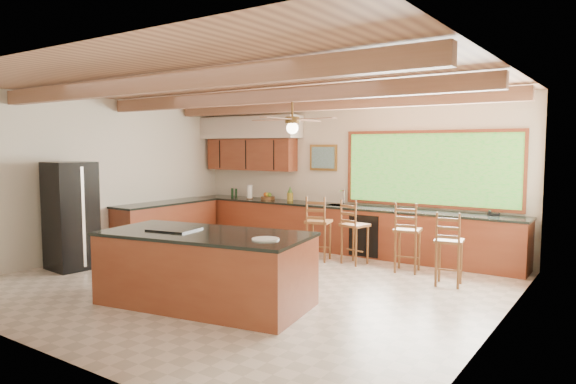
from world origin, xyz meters
The scene contains 9 objects.
ground centered at (0.00, 0.00, 0.00)m, with size 7.20×7.20×0.00m, color beige.
room_shell centered at (-0.17, 0.65, 2.21)m, with size 7.27×6.54×3.02m.
counter_run centered at (-0.82, 2.52, 0.46)m, with size 7.12×3.10×1.24m.
island centered at (0.22, -1.14, 0.48)m, with size 2.94×1.75×0.98m.
refrigerator centered at (-3.05, -0.96, 0.91)m, with size 0.78×0.76×1.82m.
bar_stool_a centered at (0.10, 1.89, 0.70)m, with size 0.51×0.51×1.19m.
bar_stool_b centered at (0.77, 2.02, 0.68)m, with size 0.49×0.49×1.15m.
bar_stool_c centered at (2.59, 1.54, 0.67)m, with size 0.46×0.46×1.12m.
bar_stool_d centered at (1.76, 1.99, 0.69)m, with size 0.49×0.49×1.16m.
Camera 1 is at (4.87, -6.00, 2.08)m, focal length 32.00 mm.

